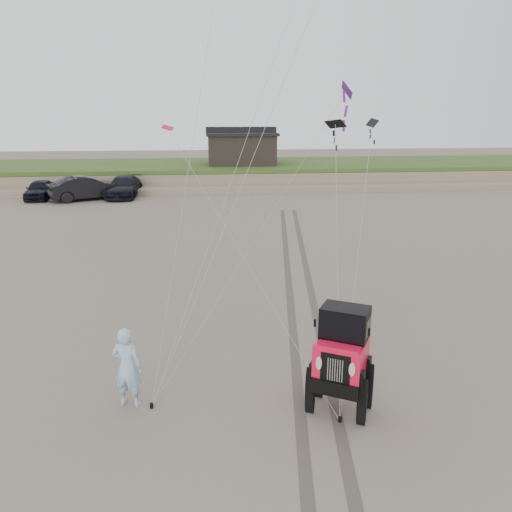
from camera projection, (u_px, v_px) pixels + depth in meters
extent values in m
plane|color=#6B6054|center=(278.00, 402.00, 11.34)|extent=(160.00, 160.00, 0.00)
cube|color=#7A6B54|center=(220.00, 174.00, 47.46)|extent=(160.00, 12.00, 1.40)
cube|color=#2D4719|center=(219.00, 165.00, 47.23)|extent=(160.00, 12.00, 0.35)
cube|color=#7A6B54|center=(222.00, 189.00, 41.38)|extent=(160.00, 3.50, 0.50)
cube|color=black|center=(241.00, 150.00, 46.06)|extent=(6.00, 5.00, 2.60)
cube|color=black|center=(241.00, 134.00, 45.67)|extent=(6.40, 5.40, 0.25)
cube|color=black|center=(241.00, 130.00, 45.57)|extent=(6.40, 1.20, 0.50)
imported|color=black|center=(40.00, 190.00, 37.75)|extent=(1.95, 4.32, 1.44)
imported|color=black|center=(87.00, 188.00, 37.33)|extent=(5.68, 4.09, 1.78)
imported|color=black|center=(124.00, 187.00, 38.67)|extent=(2.50, 5.54, 1.57)
imported|color=#88B6D2|center=(127.00, 367.00, 10.97)|extent=(0.78, 0.62, 1.87)
cube|color=black|center=(335.00, 124.00, 13.75)|extent=(0.60, 0.58, 0.27)
cube|color=red|center=(168.00, 128.00, 17.45)|extent=(0.44, 0.29, 0.22)
cube|color=black|center=(372.00, 123.00, 15.50)|extent=(0.31, 0.44, 0.30)
cube|color=#67198C|center=(347.00, 90.00, 20.93)|extent=(0.62, 1.20, 0.78)
cylinder|color=black|center=(152.00, 406.00, 11.08)|extent=(0.08, 0.08, 0.12)
cylinder|color=black|center=(340.00, 420.00, 10.58)|extent=(0.08, 0.08, 0.12)
cube|color=#4C443D|center=(289.00, 284.00, 19.15)|extent=(4.42, 29.74, 0.01)
cube|color=#4C443D|center=(309.00, 283.00, 19.23)|extent=(4.42, 29.74, 0.01)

